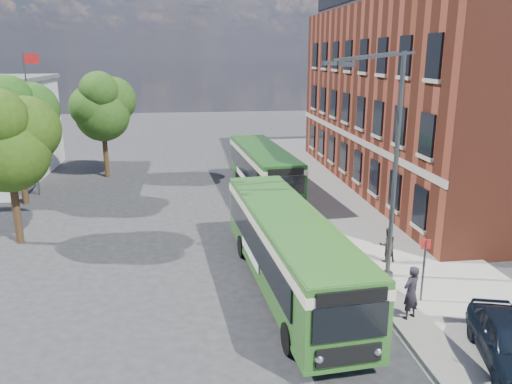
{
  "coord_description": "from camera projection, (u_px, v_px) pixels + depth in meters",
  "views": [
    {
      "loc": [
        -2.56,
        -19.86,
        8.88
      ],
      "look_at": [
        0.58,
        4.03,
        2.2
      ],
      "focal_mm": 35.0,
      "sensor_mm": 36.0,
      "label": 1
    }
  ],
  "objects": [
    {
      "name": "flagpole",
      "position": [
        31.0,
        119.0,
        31.21
      ],
      "size": [
        0.95,
        0.1,
        9.0
      ],
      "color": "#3C3F42",
      "rests_on": "ground"
    },
    {
      "name": "ground",
      "position": [
        255.0,
        266.0,
        21.67
      ],
      "size": [
        120.0,
        120.0,
        0.0
      ],
      "primitive_type": "plane",
      "color": "#28282B",
      "rests_on": "ground"
    },
    {
      "name": "pedestrian_a",
      "position": [
        411.0,
        292.0,
        16.85
      ],
      "size": [
        0.83,
        0.72,
        1.9
      ],
      "primitive_type": "imported",
      "rotation": [
        0.0,
        0.0,
        3.6
      ],
      "color": "black",
      "rests_on": "pavement"
    },
    {
      "name": "tree_left",
      "position": [
        8.0,
        140.0,
        22.94
      ],
      "size": [
        4.42,
        4.2,
        7.47
      ],
      "color": "#322112",
      "rests_on": "ground"
    },
    {
      "name": "pedestrian_b",
      "position": [
        387.0,
        245.0,
        21.58
      ],
      "size": [
        0.77,
        0.61,
        1.53
      ],
      "primitive_type": "imported",
      "rotation": [
        0.0,
        0.0,
        3.18
      ],
      "color": "black",
      "rests_on": "pavement"
    },
    {
      "name": "street_lamp",
      "position": [
        387.0,
        165.0,
        19.09
      ],
      "size": [
        2.96,
        2.38,
        9.0
      ],
      "color": "#3C3F42",
      "rests_on": "ground"
    },
    {
      "name": "bus_rear",
      "position": [
        263.0,
        166.0,
        32.47
      ],
      "size": [
        3.43,
        11.36,
        3.02
      ],
      "color": "#194C16",
      "rests_on": "ground"
    },
    {
      "name": "brick_office",
      "position": [
        441.0,
        84.0,
        33.03
      ],
      "size": [
        12.1,
        26.0,
        14.2
      ],
      "color": "maroon",
      "rests_on": "ground"
    },
    {
      "name": "bus_stop_sign",
      "position": [
        424.0,
        266.0,
        17.96
      ],
      "size": [
        0.35,
        0.08,
        2.52
      ],
      "color": "#3C3F42",
      "rests_on": "ground"
    },
    {
      "name": "kerb_line",
      "position": [
        303.0,
        208.0,
        29.81
      ],
      "size": [
        0.12,
        48.0,
        0.01
      ],
      "primitive_type": "cube",
      "color": "beige",
      "rests_on": "ground"
    },
    {
      "name": "tree_right",
      "position": [
        103.0,
        106.0,
        35.91
      ],
      "size": [
        4.59,
        4.37,
        7.76
      ],
      "color": "#322112",
      "rests_on": "ground"
    },
    {
      "name": "bus_front",
      "position": [
        288.0,
        244.0,
        19.21
      ],
      "size": [
        3.56,
        12.68,
        3.02
      ],
      "color": "#2D6322",
      "rests_on": "ground"
    },
    {
      "name": "tree_mid",
      "position": [
        16.0,
        118.0,
        29.19
      ],
      "size": [
        4.6,
        4.38,
        7.77
      ],
      "color": "#322112",
      "rests_on": "ground"
    },
    {
      "name": "parked_car",
      "position": [
        511.0,
        342.0,
        14.36
      ],
      "size": [
        2.79,
        4.55,
        1.45
      ],
      "primitive_type": "imported",
      "rotation": [
        0.0,
        0.0,
        -0.27
      ],
      "color": "black",
      "rests_on": "pavement"
    },
    {
      "name": "pavement",
      "position": [
        353.0,
        205.0,
        30.17
      ],
      "size": [
        6.0,
        48.0,
        0.15
      ],
      "primitive_type": "cube",
      "color": "gray",
      "rests_on": "ground"
    }
  ]
}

